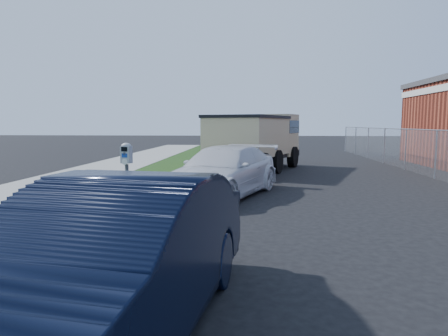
# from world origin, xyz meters

# --- Properties ---
(ground) EXTENTS (120.00, 120.00, 0.00)m
(ground) POSITION_xyz_m (0.00, 0.00, 0.00)
(ground) COLOR black
(ground) RESTS_ON ground
(streetside) EXTENTS (6.12, 50.00, 0.15)m
(streetside) POSITION_xyz_m (-5.57, 2.00, 0.07)
(streetside) COLOR gray
(streetside) RESTS_ON ground
(chainlink_fence) EXTENTS (0.06, 30.06, 30.00)m
(chainlink_fence) POSITION_xyz_m (6.00, 7.00, 1.26)
(chainlink_fence) COLOR slate
(chainlink_fence) RESTS_ON ground
(parking_meter) EXTENTS (0.24, 0.19, 1.52)m
(parking_meter) POSITION_xyz_m (-3.17, -0.74, 1.25)
(parking_meter) COLOR #3F4247
(parking_meter) RESTS_ON ground
(white_wagon) EXTENTS (3.56, 5.22, 1.40)m
(white_wagon) POSITION_xyz_m (-1.55, 2.91, 0.70)
(white_wagon) COLOR silver
(white_wagon) RESTS_ON ground
(navy_sedan) EXTENTS (2.21, 4.80, 1.52)m
(navy_sedan) POSITION_xyz_m (-1.98, -4.79, 0.76)
(navy_sedan) COLOR black
(navy_sedan) RESTS_ON ground
(dump_truck) EXTENTS (4.30, 6.72, 2.48)m
(dump_truck) POSITION_xyz_m (-0.59, 9.20, 1.39)
(dump_truck) COLOR black
(dump_truck) RESTS_ON ground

